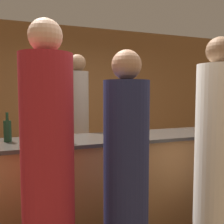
{
  "coord_description": "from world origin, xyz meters",
  "views": [
    {
      "loc": [
        -1.08,
        -2.42,
        1.52
      ],
      "look_at": [
        -0.15,
        0.1,
        1.31
      ],
      "focal_mm": 40.0,
      "sensor_mm": 36.0,
      "label": 1
    }
  ],
  "objects_px": {
    "bartender": "(78,135)",
    "guest_3": "(48,178)",
    "ice_bucket": "(127,125)",
    "guest_2": "(216,163)",
    "wine_bottle_0": "(8,130)",
    "guest_1": "(126,180)"
  },
  "relations": [
    {
      "from": "guest_2",
      "to": "wine_bottle_0",
      "type": "relative_size",
      "value": 7.16
    },
    {
      "from": "bartender",
      "to": "guest_2",
      "type": "height_order",
      "value": "bartender"
    },
    {
      "from": "bartender",
      "to": "ice_bucket",
      "type": "relative_size",
      "value": 9.82
    },
    {
      "from": "bartender",
      "to": "guest_2",
      "type": "distance_m",
      "value": 1.77
    },
    {
      "from": "bartender",
      "to": "ice_bucket",
      "type": "height_order",
      "value": "bartender"
    },
    {
      "from": "bartender",
      "to": "guest_2",
      "type": "xyz_separation_m",
      "value": [
        0.85,
        -1.55,
        -0.04
      ]
    },
    {
      "from": "guest_2",
      "to": "guest_3",
      "type": "xyz_separation_m",
      "value": [
        -1.38,
        0.07,
        0.01
      ]
    },
    {
      "from": "guest_3",
      "to": "ice_bucket",
      "type": "relative_size",
      "value": 9.78
    },
    {
      "from": "guest_1",
      "to": "guest_3",
      "type": "bearing_deg",
      "value": 179.34
    },
    {
      "from": "guest_2",
      "to": "ice_bucket",
      "type": "relative_size",
      "value": 9.64
    },
    {
      "from": "guest_2",
      "to": "wine_bottle_0",
      "type": "distance_m",
      "value": 1.89
    },
    {
      "from": "ice_bucket",
      "to": "bartender",
      "type": "bearing_deg",
      "value": 122.42
    },
    {
      "from": "guest_2",
      "to": "guest_3",
      "type": "height_order",
      "value": "guest_3"
    },
    {
      "from": "wine_bottle_0",
      "to": "guest_2",
      "type": "bearing_deg",
      "value": -27.42
    },
    {
      "from": "bartender",
      "to": "guest_3",
      "type": "xyz_separation_m",
      "value": [
        -0.53,
        -1.48,
        -0.03
      ]
    },
    {
      "from": "guest_3",
      "to": "wine_bottle_0",
      "type": "height_order",
      "value": "guest_3"
    },
    {
      "from": "guest_2",
      "to": "wine_bottle_0",
      "type": "bearing_deg",
      "value": 152.58
    },
    {
      "from": "guest_2",
      "to": "wine_bottle_0",
      "type": "xyz_separation_m",
      "value": [
        -1.67,
        0.86,
        0.24
      ]
    },
    {
      "from": "guest_2",
      "to": "guest_3",
      "type": "distance_m",
      "value": 1.38
    },
    {
      "from": "guest_1",
      "to": "ice_bucket",
      "type": "relative_size",
      "value": 8.96
    },
    {
      "from": "bartender",
      "to": "guest_1",
      "type": "bearing_deg",
      "value": 91.69
    },
    {
      "from": "guest_3",
      "to": "guest_1",
      "type": "bearing_deg",
      "value": -0.66
    }
  ]
}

